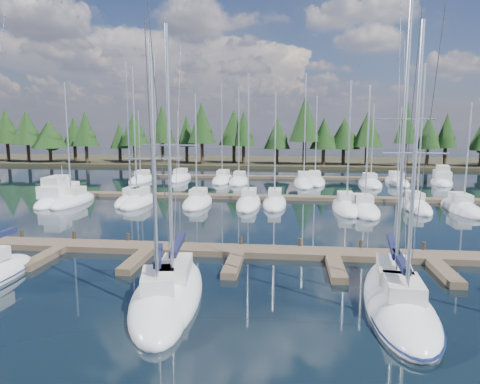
# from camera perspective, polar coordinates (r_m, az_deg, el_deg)

# --- Properties ---
(ground) EXTENTS (260.00, 260.00, 0.00)m
(ground) POSITION_cam_1_polar(r_m,az_deg,el_deg) (40.14, 1.88, -3.26)
(ground) COLOR black
(ground) RESTS_ON ground
(far_shore) EXTENTS (220.00, 30.00, 0.60)m
(far_shore) POSITION_cam_1_polar(r_m,az_deg,el_deg) (99.52, 4.75, 4.06)
(far_shore) COLOR #2F2A1A
(far_shore) RESTS_ON ground
(main_dock) EXTENTS (44.00, 6.13, 0.90)m
(main_dock) POSITION_cam_1_polar(r_m,az_deg,el_deg) (27.90, -0.29, -8.21)
(main_dock) COLOR brown
(main_dock) RESTS_ON ground
(back_docks) EXTENTS (50.00, 21.80, 0.40)m
(back_docks) POSITION_cam_1_polar(r_m,az_deg,el_deg) (59.37, 3.45, 0.83)
(back_docks) COLOR brown
(back_docks) RESTS_ON ground
(front_sailboat_2) EXTENTS (3.79, 9.69, 13.59)m
(front_sailboat_2) POSITION_cam_1_polar(r_m,az_deg,el_deg) (21.84, -8.73, -12.98)
(front_sailboat_2) COLOR silver
(front_sailboat_2) RESTS_ON ground
(front_sailboat_3) EXTENTS (4.59, 8.04, 12.68)m
(front_sailboat_3) POSITION_cam_1_polar(r_m,az_deg,el_deg) (20.48, -10.82, -14.54)
(front_sailboat_3) COLOR silver
(front_sailboat_3) RESTS_ON ground
(front_sailboat_4) EXTENTS (3.47, 7.89, 13.19)m
(front_sailboat_4) POSITION_cam_1_polar(r_m,az_deg,el_deg) (20.58, 20.95, -14.87)
(front_sailboat_4) COLOR silver
(front_sailboat_4) RESTS_ON ground
(front_sailboat_5) EXTENTS (4.20, 10.22, 15.73)m
(front_sailboat_5) POSITION_cam_1_polar(r_m,az_deg,el_deg) (22.59, 19.79, -12.63)
(front_sailboat_5) COLOR silver
(front_sailboat_5) RESTS_ON ground
(back_sailboat_rows) EXTENTS (43.25, 32.33, 16.53)m
(back_sailboat_rows) POSITION_cam_1_polar(r_m,az_deg,el_deg) (54.72, 3.70, 0.22)
(back_sailboat_rows) COLOR silver
(back_sailboat_rows) RESTS_ON ground
(motor_yacht_left) EXTENTS (3.82, 9.86, 4.85)m
(motor_yacht_left) POSITION_cam_1_polar(r_m,az_deg,el_deg) (51.61, -22.95, -0.67)
(motor_yacht_left) COLOR silver
(motor_yacht_left) RESTS_ON ground
(motor_yacht_right) EXTENTS (4.95, 9.33, 4.44)m
(motor_yacht_right) POSITION_cam_1_polar(r_m,az_deg,el_deg) (69.88, 25.30, 1.44)
(motor_yacht_right) COLOR silver
(motor_yacht_right) RESTS_ON ground
(tree_line) EXTENTS (186.22, 11.68, 13.92)m
(tree_line) POSITION_cam_1_polar(r_m,az_deg,el_deg) (89.30, 5.24, 8.15)
(tree_line) COLOR black
(tree_line) RESTS_ON far_shore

